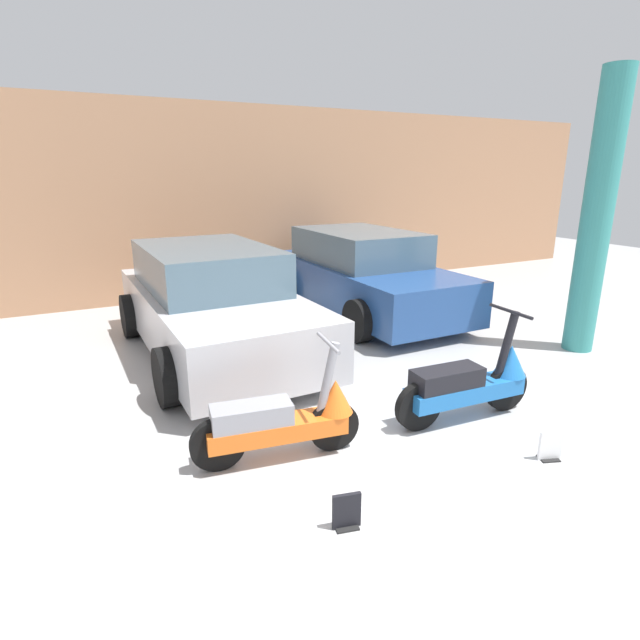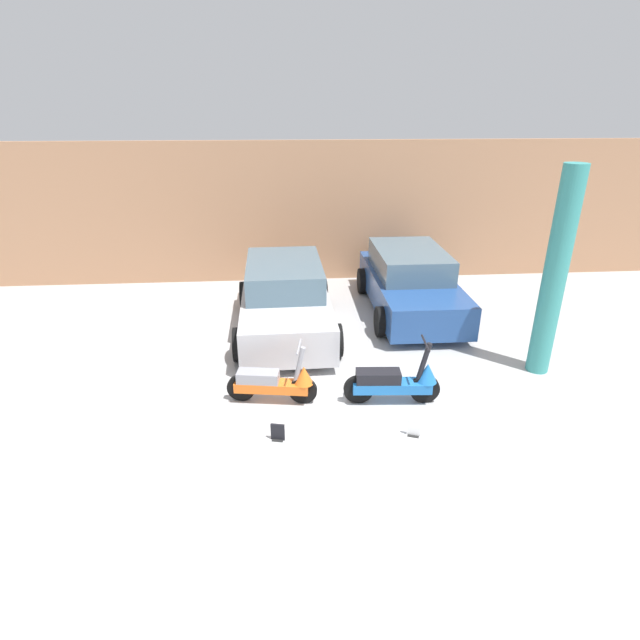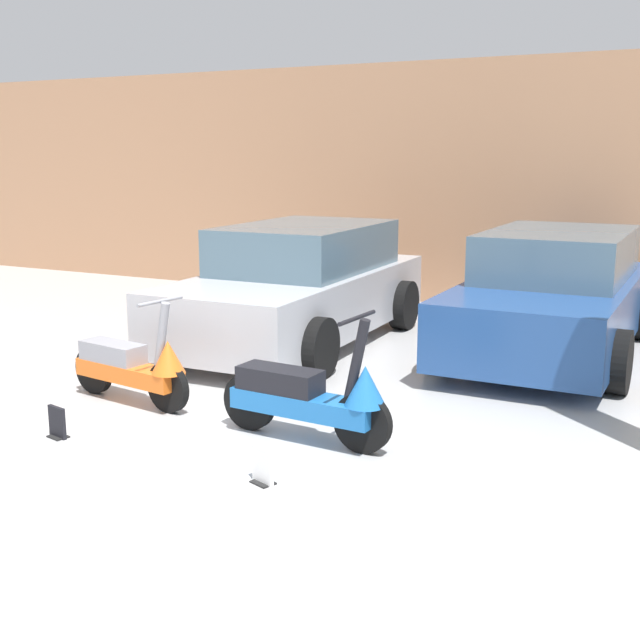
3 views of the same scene
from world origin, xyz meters
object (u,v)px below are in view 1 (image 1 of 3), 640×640
Objects in this scene: placard_near_right_scooter at (550,447)px; scooter_front_right at (471,382)px; car_rear_left at (213,303)px; car_rear_center at (364,274)px; scooter_front_left at (285,419)px; support_column_side at (597,217)px; placard_near_left_scooter at (347,513)px.

scooter_front_right is at bearing 95.16° from placard_near_right_scooter.
car_rear_left reaches higher than placard_near_right_scooter.
scooter_front_left is at bearing -39.45° from car_rear_center.
scooter_front_left is at bearing -171.49° from support_column_side.
scooter_front_left is 0.34× the size of car_rear_left.
placard_near_right_scooter is at bearing -12.36° from car_rear_center.
placard_near_right_scooter is (0.08, -0.89, -0.27)m from scooter_front_right.
scooter_front_left is 2.88m from car_rear_left.
car_rear_left is (-1.72, 3.01, 0.30)m from scooter_front_right.
placard_near_right_scooter is at bearing 23.54° from car_rear_left.
scooter_front_right is 3.48m from car_rear_left.
car_rear_left is at bearing 154.39° from support_column_side.
support_column_side is (1.64, -2.96, 1.12)m from car_rear_center.
support_column_side is at bearing 32.94° from placard_near_right_scooter.
scooter_front_right is 0.37× the size of car_rear_center.
car_rear_center reaches higher than placard_near_left_scooter.
support_column_side is (4.68, 0.70, 1.43)m from scooter_front_left.
placard_near_right_scooter is at bearing -1.41° from placard_near_left_scooter.
placard_near_left_scooter is 1.00× the size of placard_near_right_scooter.
car_rear_left is 3.89m from placard_near_left_scooter.
placard_near_left_scooter is at bearing -159.95° from support_column_side.
scooter_front_left is at bearing 178.92° from scooter_front_right.
placard_near_left_scooter is 1.96m from placard_near_right_scooter.
placard_near_left_scooter is at bearing 178.59° from placard_near_right_scooter.
placard_near_left_scooter is at bearing -79.75° from scooter_front_left.
car_rear_center is (2.84, 0.81, -0.01)m from car_rear_left.
placard_near_left_scooter and placard_near_right_scooter have the same top height.
scooter_front_right is 0.43× the size of support_column_side.
car_rear_center is at bearing 77.23° from scooter_front_right.
car_rear_center is at bearing 57.16° from placard_near_left_scooter.
car_rear_left is 2.96m from car_rear_center.
car_rear_center is 3.57m from support_column_side.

